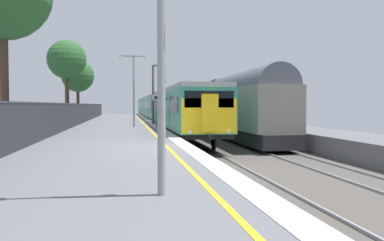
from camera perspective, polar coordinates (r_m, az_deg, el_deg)
name	(u,v)px	position (r m, az deg, el deg)	size (l,w,h in m)	color
ground	(244,161)	(16.08, 7.15, -5.56)	(17.40, 110.00, 1.21)	slate
commuter_train_at_platform	(157,107)	(51.22, -4.81, 1.85)	(2.83, 64.22, 3.81)	#2D846B
freight_train_adjacent_track	(221,104)	(34.57, 4.08, 2.23)	(2.60, 27.93, 4.72)	#232326
signal_gantry	(157,87)	(33.03, -4.91, 4.63)	(1.10, 0.24, 4.74)	#47474C
speed_limit_sign	(156,105)	(28.61, -5.00, 2.10)	(0.59, 0.08, 2.36)	#59595B
platform_lamp_near	(161,12)	(7.24, -4.29, 14.72)	(2.00, 0.20, 5.25)	#93999E
platform_lamp_mid	(134,84)	(29.22, -8.05, 5.03)	(2.00, 0.20, 5.05)	#93999E
platform_back_fence	(22,124)	(15.72, -22.42, -0.46)	(0.07, 99.00, 1.67)	#282B2D
background_tree_left	(78,77)	(44.30, -15.46, 5.85)	(3.34, 3.34, 6.22)	#473323
background_tree_centre	(68,61)	(39.22, -16.83, 7.92)	(3.50, 3.50, 7.40)	#473323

